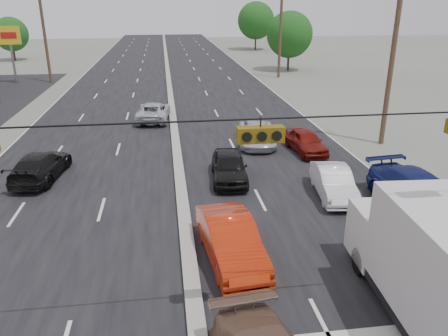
{
  "coord_description": "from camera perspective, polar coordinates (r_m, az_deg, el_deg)",
  "views": [
    {
      "loc": [
        -0.55,
        -9.01,
        8.19
      ],
      "look_at": [
        1.58,
        6.45,
        2.2
      ],
      "focal_mm": 35.0,
      "sensor_mm": 36.0,
      "label": 1
    }
  ],
  "objects": [
    {
      "name": "utility_pole_right_c",
      "position": [
        50.82,
        7.38,
        17.36
      ],
      "size": [
        1.6,
        0.3,
        10.0
      ],
      "color": "#422D1E",
      "rests_on": "ground"
    },
    {
      "name": "center_median",
      "position": [
        39.85,
        -6.98,
        9.13
      ],
      "size": [
        0.5,
        160.0,
        0.2
      ],
      "primitive_type": "cube",
      "color": "gray",
      "rests_on": "ground"
    },
    {
      "name": "pole_sign_far",
      "position": [
        51.53,
        -26.2,
        14.74
      ],
      "size": [
        2.2,
        0.25,
        6.0
      ],
      "color": "slate",
      "rests_on": "ground"
    },
    {
      "name": "red_sedan",
      "position": [
        14.69,
        0.88,
        -9.46
      ],
      "size": [
        2.04,
        4.66,
        1.49
      ],
      "primitive_type": "imported",
      "rotation": [
        0.0,
        0.0,
        0.11
      ],
      "color": "red",
      "rests_on": "ground"
    },
    {
      "name": "oncoming_near",
      "position": [
        23.08,
        -22.82,
        0.26
      ],
      "size": [
        2.43,
        4.79,
        1.33
      ],
      "primitive_type": "imported",
      "rotation": [
        0.0,
        0.0,
        3.02
      ],
      "color": "black",
      "rests_on": "ground"
    },
    {
      "name": "utility_pole_right_b",
      "position": [
        27.5,
        21.12,
        13.21
      ],
      "size": [
        1.6,
        0.3,
        10.0
      ],
      "color": "#422D1E",
      "rests_on": "ground"
    },
    {
      "name": "queue_car_d",
      "position": [
        19.62,
        24.09,
        -3.11
      ],
      "size": [
        2.72,
        5.63,
        1.58
      ],
      "primitive_type": "imported",
      "rotation": [
        0.0,
        0.0,
        0.1
      ],
      "color": "navy",
      "rests_on": "ground"
    },
    {
      "name": "traffic_signals",
      "position": [
        9.61,
        4.19,
        4.63
      ],
      "size": [
        25.0,
        0.3,
        0.54
      ],
      "color": "black",
      "rests_on": "ground"
    },
    {
      "name": "tree_left_far",
      "position": [
        72.41,
        -26.07,
        15.44
      ],
      "size": [
        4.8,
        4.8,
        6.12
      ],
      "color": "#382619",
      "rests_on": "ground"
    },
    {
      "name": "utility_pole_left_c",
      "position": [
        50.54,
        -22.42,
        16.0
      ],
      "size": [
        1.6,
        0.3,
        10.0
      ],
      "color": "#422D1E",
      "rests_on": "ground"
    },
    {
      "name": "box_truck",
      "position": [
        12.79,
        26.26,
        -11.52
      ],
      "size": [
        2.83,
        6.97,
        3.47
      ],
      "rotation": [
        0.0,
        0.0,
        -0.07
      ],
      "color": "black",
      "rests_on": "ground"
    },
    {
      "name": "queue_car_b",
      "position": [
        19.95,
        14.12,
        -1.87
      ],
      "size": [
        1.88,
        4.13,
        1.31
      ],
      "primitive_type": "imported",
      "rotation": [
        0.0,
        0.0,
        -0.13
      ],
      "color": "silver",
      "rests_on": "ground"
    },
    {
      "name": "tree_right_far",
      "position": [
        80.79,
        4.2,
        18.65
      ],
      "size": [
        6.4,
        6.4,
        8.16
      ],
      "color": "#382619",
      "rests_on": "ground"
    },
    {
      "name": "road_surface",
      "position": [
        39.87,
        -6.98,
        8.99
      ],
      "size": [
        20.0,
        160.0,
        0.02
      ],
      "primitive_type": "cube",
      "color": "black",
      "rests_on": "ground"
    },
    {
      "name": "queue_car_a",
      "position": [
        21.05,
        0.66,
        0.14
      ],
      "size": [
        1.96,
        4.21,
        1.39
      ],
      "primitive_type": "imported",
      "rotation": [
        0.0,
        0.0,
        -0.08
      ],
      "color": "black",
      "rests_on": "ground"
    },
    {
      "name": "queue_car_c",
      "position": [
        26.55,
        4.33,
        4.4
      ],
      "size": [
        2.72,
        4.83,
        1.27
      ],
      "primitive_type": "imported",
      "rotation": [
        0.0,
        0.0,
        -0.14
      ],
      "color": "silver",
      "rests_on": "ground"
    },
    {
      "name": "tree_right_mid",
      "position": [
        56.34,
        8.56,
        16.86
      ],
      "size": [
        5.6,
        5.6,
        7.14
      ],
      "color": "#382619",
      "rests_on": "ground"
    },
    {
      "name": "oncoming_far",
      "position": [
        32.37,
        -9.21,
        7.28
      ],
      "size": [
        2.62,
        4.94,
        1.32
      ],
      "primitive_type": "imported",
      "rotation": [
        0.0,
        0.0,
        3.05
      ],
      "color": "#B9BDC2",
      "rests_on": "ground"
    },
    {
      "name": "queue_car_e",
      "position": [
        25.48,
        10.64,
        3.41
      ],
      "size": [
        1.85,
        3.93,
        1.3
      ],
      "primitive_type": "imported",
      "rotation": [
        0.0,
        0.0,
        0.08
      ],
      "color": "maroon",
      "rests_on": "ground"
    }
  ]
}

